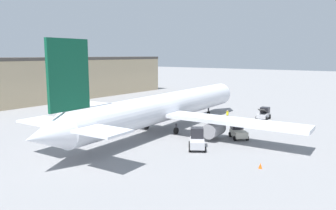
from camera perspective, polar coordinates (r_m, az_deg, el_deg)
The scene contains 9 objects.
ground_plane at distance 48.30m, azimuth 0.00°, elevation -4.23°, with size 400.00×400.00×0.00m, color gray.
terminal_building at distance 77.74m, azimuth -25.36°, elevation 3.70°, with size 87.72×10.36×10.26m.
airplane at distance 46.78m, azimuth -0.71°, elevation -0.44°, with size 44.84×40.01×12.42m.
ground_crew_worker at distance 55.69m, azimuth 10.31°, elevation -1.68°, with size 0.37×0.37×1.69m.
baggage_tug at distance 38.44m, azimuth 5.08°, elevation -6.04°, with size 3.55×3.18×2.37m.
belt_loader_truck at distance 57.77m, azimuth 16.34°, elevation -1.46°, with size 3.46×2.11×2.03m.
pushback_tug at distance 43.93m, azimuth 12.08°, elevation -4.38°, with size 3.26×3.21×2.27m.
safety_cone_near at distance 33.26m, azimuth 15.79°, elevation -10.14°, with size 0.36×0.36×0.55m.
safety_cone_far at distance 50.42m, azimuth 18.63°, elevation -3.82°, with size 0.36×0.36×0.55m.
Camera 1 is at (-37.90, -27.90, 10.86)m, focal length 35.00 mm.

